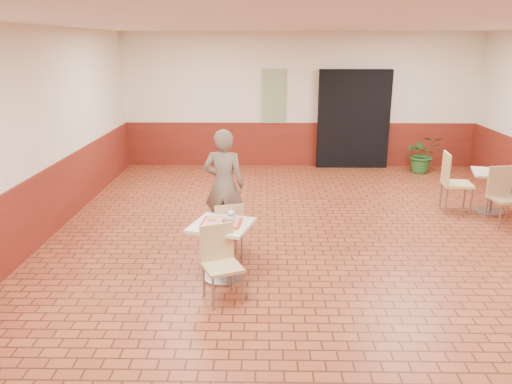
{
  "coord_description": "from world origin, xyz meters",
  "views": [
    {
      "loc": [
        -0.81,
        -6.39,
        2.76
      ],
      "look_at": [
        -0.91,
        -0.36,
        0.95
      ],
      "focal_mm": 35.0,
      "sensor_mm": 36.0,
      "label": 1
    }
  ],
  "objects_px": {
    "second_table": "(493,185)",
    "chair_second_left": "(452,179)",
    "main_table": "(222,242)",
    "long_john_donut": "(228,220)",
    "ring_donut": "(211,218)",
    "potted_plant": "(423,154)",
    "chair_main_back": "(228,229)",
    "chair_main_front": "(220,259)",
    "customer": "(224,185)",
    "serving_tray": "(221,223)",
    "paper_cup": "(231,215)",
    "chair_second_front": "(503,193)"
  },
  "relations": [
    {
      "from": "chair_main_back",
      "to": "customer",
      "type": "bearing_deg",
      "value": -99.53
    },
    {
      "from": "customer",
      "to": "paper_cup",
      "type": "height_order",
      "value": "customer"
    },
    {
      "from": "main_table",
      "to": "ring_donut",
      "type": "relative_size",
      "value": 6.73
    },
    {
      "from": "serving_tray",
      "to": "second_table",
      "type": "relative_size",
      "value": 0.65
    },
    {
      "from": "long_john_donut",
      "to": "potted_plant",
      "type": "bearing_deg",
      "value": 53.51
    },
    {
      "from": "chair_main_back",
      "to": "potted_plant",
      "type": "distance_m",
      "value": 6.18
    },
    {
      "from": "long_john_donut",
      "to": "chair_second_left",
      "type": "height_order",
      "value": "chair_second_left"
    },
    {
      "from": "potted_plant",
      "to": "customer",
      "type": "bearing_deg",
      "value": -135.66
    },
    {
      "from": "long_john_donut",
      "to": "chair_second_left",
      "type": "bearing_deg",
      "value": 36.35
    },
    {
      "from": "main_table",
      "to": "ring_donut",
      "type": "height_order",
      "value": "ring_donut"
    },
    {
      "from": "ring_donut",
      "to": "chair_second_left",
      "type": "height_order",
      "value": "chair_second_left"
    },
    {
      "from": "chair_main_front",
      "to": "customer",
      "type": "bearing_deg",
      "value": 68.83
    },
    {
      "from": "main_table",
      "to": "long_john_donut",
      "type": "relative_size",
      "value": 4.08
    },
    {
      "from": "chair_main_front",
      "to": "serving_tray",
      "type": "relative_size",
      "value": 1.85
    },
    {
      "from": "serving_tray",
      "to": "chair_second_left",
      "type": "bearing_deg",
      "value": 35.51
    },
    {
      "from": "paper_cup",
      "to": "chair_second_left",
      "type": "bearing_deg",
      "value": 35.26
    },
    {
      "from": "long_john_donut",
      "to": "second_table",
      "type": "relative_size",
      "value": 0.25
    },
    {
      "from": "chair_main_back",
      "to": "customer",
      "type": "xyz_separation_m",
      "value": [
        -0.11,
        0.81,
        0.36
      ]
    },
    {
      "from": "paper_cup",
      "to": "chair_main_front",
      "type": "bearing_deg",
      "value": -98.47
    },
    {
      "from": "paper_cup",
      "to": "potted_plant",
      "type": "height_order",
      "value": "potted_plant"
    },
    {
      "from": "chair_main_front",
      "to": "ring_donut",
      "type": "distance_m",
      "value": 0.63
    },
    {
      "from": "serving_tray",
      "to": "chair_second_front",
      "type": "xyz_separation_m",
      "value": [
        4.24,
        1.99,
        -0.21
      ]
    },
    {
      "from": "ring_donut",
      "to": "paper_cup",
      "type": "xyz_separation_m",
      "value": [
        0.23,
        0.04,
        0.03
      ]
    },
    {
      "from": "customer",
      "to": "second_table",
      "type": "distance_m",
      "value": 4.58
    },
    {
      "from": "long_john_donut",
      "to": "paper_cup",
      "type": "relative_size",
      "value": 1.89
    },
    {
      "from": "customer",
      "to": "serving_tray",
      "type": "height_order",
      "value": "customer"
    },
    {
      "from": "second_table",
      "to": "main_table",
      "type": "bearing_deg",
      "value": -149.54
    },
    {
      "from": "chair_second_left",
      "to": "customer",
      "type": "bearing_deg",
      "value": 116.04
    },
    {
      "from": "potted_plant",
      "to": "main_table",
      "type": "bearing_deg",
      "value": -127.17
    },
    {
      "from": "chair_main_front",
      "to": "long_john_donut",
      "type": "height_order",
      "value": "chair_main_front"
    },
    {
      "from": "second_table",
      "to": "chair_second_left",
      "type": "xyz_separation_m",
      "value": [
        -0.65,
        0.08,
        0.09
      ]
    },
    {
      "from": "ring_donut",
      "to": "chair_second_left",
      "type": "relative_size",
      "value": 0.1
    },
    {
      "from": "serving_tray",
      "to": "chair_second_left",
      "type": "xyz_separation_m",
      "value": [
        3.67,
        2.62,
        -0.16
      ]
    },
    {
      "from": "chair_main_front",
      "to": "paper_cup",
      "type": "height_order",
      "value": "chair_main_front"
    },
    {
      "from": "chair_main_back",
      "to": "second_table",
      "type": "relative_size",
      "value": 1.15
    },
    {
      "from": "potted_plant",
      "to": "paper_cup",
      "type": "bearing_deg",
      "value": -126.94
    },
    {
      "from": "main_table",
      "to": "long_john_donut",
      "type": "height_order",
      "value": "long_john_donut"
    },
    {
      "from": "chair_second_left",
      "to": "long_john_donut",
      "type": "bearing_deg",
      "value": 132.84
    },
    {
      "from": "chair_second_left",
      "to": "second_table",
      "type": "bearing_deg",
      "value": -90.61
    },
    {
      "from": "chair_main_back",
      "to": "chair_second_left",
      "type": "distance_m",
      "value": 4.22
    },
    {
      "from": "ring_donut",
      "to": "potted_plant",
      "type": "relative_size",
      "value": 0.13
    },
    {
      "from": "paper_cup",
      "to": "chair_main_back",
      "type": "bearing_deg",
      "value": 100.69
    },
    {
      "from": "main_table",
      "to": "chair_main_front",
      "type": "distance_m",
      "value": 0.48
    },
    {
      "from": "chair_main_front",
      "to": "long_john_donut",
      "type": "xyz_separation_m",
      "value": [
        0.06,
        0.46,
        0.29
      ]
    },
    {
      "from": "ring_donut",
      "to": "customer",
      "type": "bearing_deg",
      "value": 87.43
    },
    {
      "from": "potted_plant",
      "to": "chair_second_front",
      "type": "bearing_deg",
      "value": -85.38
    },
    {
      "from": "potted_plant",
      "to": "chair_main_back",
      "type": "bearing_deg",
      "value": -129.63
    },
    {
      "from": "chair_main_front",
      "to": "potted_plant",
      "type": "height_order",
      "value": "chair_main_front"
    },
    {
      "from": "chair_main_front",
      "to": "chair_main_back",
      "type": "height_order",
      "value": "chair_main_front"
    },
    {
      "from": "ring_donut",
      "to": "paper_cup",
      "type": "bearing_deg",
      "value": 9.42
    }
  ]
}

